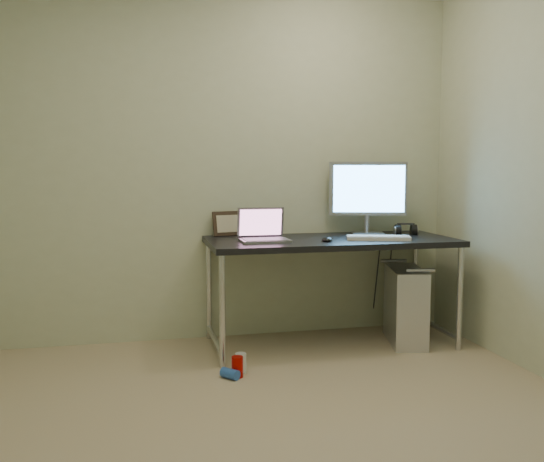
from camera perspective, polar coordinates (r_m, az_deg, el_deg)
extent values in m
plane|color=tan|center=(2.93, -0.07, -19.01)|extent=(3.50, 3.50, 0.00)
cube|color=beige|center=(4.38, -5.27, 6.10)|extent=(3.50, 0.02, 2.50)
cube|color=black|center=(4.22, 5.54, -0.98)|extent=(1.70, 0.74, 0.04)
cylinder|color=silver|center=(3.78, -4.70, -7.57)|extent=(0.04, 0.04, 0.71)
cylinder|color=silver|center=(4.42, -5.97, -5.58)|extent=(0.04, 0.04, 0.71)
cylinder|color=silver|center=(4.32, 17.25, -6.11)|extent=(0.04, 0.04, 0.71)
cylinder|color=silver|center=(4.89, 13.31, -4.59)|extent=(0.04, 0.04, 0.71)
cylinder|color=silver|center=(4.17, -5.35, -10.19)|extent=(0.04, 0.66, 0.04)
cylinder|color=silver|center=(4.66, 15.06, -8.63)|extent=(0.04, 0.66, 0.04)
cube|color=silver|center=(4.42, 12.45, -6.86)|extent=(0.34, 0.55, 0.53)
cylinder|color=#9FA0A6|center=(4.18, 13.80, -3.62)|extent=(0.19, 0.07, 0.03)
cylinder|color=#9FA0A6|center=(4.56, 11.38, -2.77)|extent=(0.19, 0.07, 0.03)
cylinder|color=black|center=(4.74, 9.83, -4.31)|extent=(0.01, 0.16, 0.69)
cylinder|color=black|center=(4.76, 10.92, -4.53)|extent=(0.02, 0.11, 0.71)
cylinder|color=#AC0603|center=(3.69, -3.29, -12.65)|extent=(0.09, 0.09, 0.12)
cylinder|color=silver|center=(3.76, -2.96, -12.31)|extent=(0.09, 0.09, 0.12)
cylinder|color=blue|center=(3.67, -3.97, -13.25)|extent=(0.12, 0.12, 0.06)
cube|color=#9FA0A6|center=(4.01, -0.70, -0.90)|extent=(0.32, 0.23, 0.02)
cube|color=slate|center=(4.01, -0.70, -0.76)|extent=(0.28, 0.19, 0.00)
cube|color=gray|center=(4.12, -1.09, 0.83)|extent=(0.32, 0.05, 0.21)
cube|color=#8B5373|center=(4.11, -1.06, 0.82)|extent=(0.29, 0.04, 0.18)
cube|color=#9FA0A6|center=(4.50, 9.00, -0.22)|extent=(0.26, 0.22, 0.02)
cylinder|color=#9FA0A6|center=(4.52, 8.91, 0.69)|extent=(0.04, 0.04, 0.12)
cube|color=#9FA0A6|center=(4.49, 9.02, 3.96)|extent=(0.56, 0.18, 0.39)
cube|color=#59AFFE|center=(4.47, 9.12, 3.94)|extent=(0.50, 0.14, 0.34)
cube|color=silver|center=(4.19, 9.98, -0.64)|extent=(0.45, 0.27, 0.03)
ellipsoid|color=black|center=(4.33, 12.49, -0.42)|extent=(0.08, 0.11, 0.03)
ellipsoid|color=black|center=(4.05, 5.21, -0.71)|extent=(0.10, 0.13, 0.04)
cylinder|color=black|center=(4.52, 11.80, -0.01)|extent=(0.06, 0.10, 0.10)
cylinder|color=black|center=(4.57, 13.12, 0.02)|extent=(0.06, 0.10, 0.10)
cube|color=black|center=(4.54, 12.48, 0.66)|extent=(0.13, 0.04, 0.01)
cube|color=black|center=(4.37, -4.20, 0.71)|extent=(0.23, 0.11, 0.18)
cylinder|color=silver|center=(4.38, -0.83, 0.13)|extent=(0.01, 0.01, 0.09)
cylinder|color=silver|center=(4.37, -0.83, 0.82)|extent=(0.04, 0.03, 0.04)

